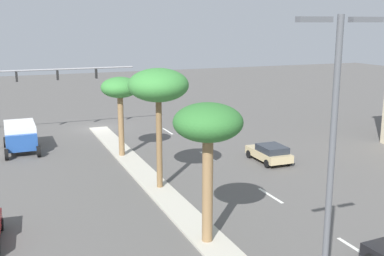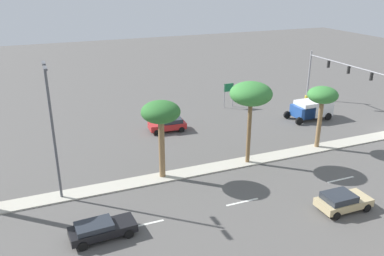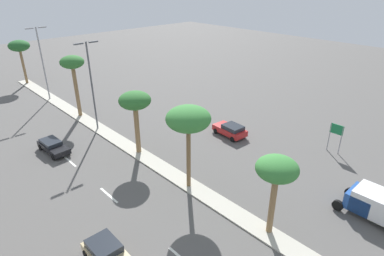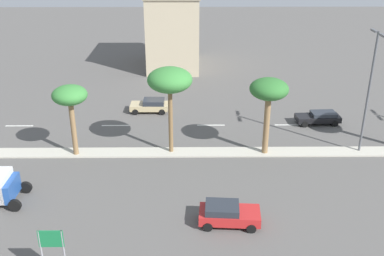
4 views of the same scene
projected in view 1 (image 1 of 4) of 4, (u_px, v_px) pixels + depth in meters
ground_plane at (188, 220)px, 26.05m from camera, size 160.00×160.00×0.00m
lane_stripe_mid at (168, 131)px, 47.27m from camera, size 0.20×2.80×0.01m
lane_stripe_inboard at (208, 156)px, 38.48m from camera, size 0.20×2.80×0.01m
lane_stripe_outboard at (270, 195)px, 29.73m from camera, size 0.20×2.80×0.01m
lane_stripe_left at (358, 250)px, 22.61m from camera, size 0.20×2.80×0.01m
palm_tree_trailing at (120, 90)px, 37.23m from camera, size 2.97×2.97×6.29m
palm_tree_inboard at (158, 87)px, 29.57m from camera, size 3.80×3.80×7.68m
palm_tree_right at (208, 127)px, 22.13m from camera, size 3.29×3.29×6.82m
street_lamp_left at (331, 166)px, 14.43m from camera, size 2.90×0.24×10.66m
sedan_tan_outboard at (270, 153)px, 36.72m from camera, size 2.13×4.10×1.40m
box_truck at (20, 136)px, 39.75m from camera, size 2.70×5.43×2.28m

